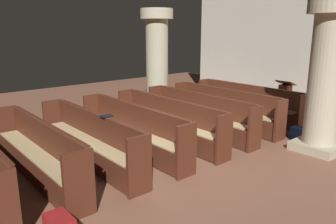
% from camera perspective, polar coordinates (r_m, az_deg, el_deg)
% --- Properties ---
extents(ground_plane, '(19.20, 19.20, 0.00)m').
position_cam_1_polar(ground_plane, '(6.55, 0.19, -8.28)').
color(ground_plane, brown).
extents(back_wall, '(10.00, 0.16, 4.50)m').
position_cam_1_polar(back_wall, '(11.03, 25.47, 11.51)').
color(back_wall, beige).
rests_on(back_wall, ground).
extents(pew_row_0, '(3.37, 0.46, 0.96)m').
position_cam_1_polar(pew_row_0, '(9.59, 13.50, 1.71)').
color(pew_row_0, '#562819').
rests_on(pew_row_0, ground).
extents(pew_row_1, '(3.37, 0.46, 0.96)m').
position_cam_1_polar(pew_row_1, '(8.84, 9.73, 0.85)').
color(pew_row_1, '#562819').
rests_on(pew_row_1, ground).
extents(pew_row_2, '(3.37, 0.47, 0.96)m').
position_cam_1_polar(pew_row_2, '(8.13, 5.28, -0.17)').
color(pew_row_2, '#562819').
rests_on(pew_row_2, ground).
extents(pew_row_3, '(3.37, 0.46, 0.96)m').
position_cam_1_polar(pew_row_3, '(7.48, 0.01, -1.37)').
color(pew_row_3, '#562819').
rests_on(pew_row_3, ground).
extents(pew_row_4, '(3.37, 0.46, 0.96)m').
position_cam_1_polar(pew_row_4, '(6.91, -6.19, -2.78)').
color(pew_row_4, '#562819').
rests_on(pew_row_4, ground).
extents(pew_row_5, '(3.37, 0.47, 0.96)m').
position_cam_1_polar(pew_row_5, '(6.44, -13.43, -4.36)').
color(pew_row_5, '#562819').
rests_on(pew_row_5, ground).
extents(pew_row_6, '(3.37, 0.47, 0.96)m').
position_cam_1_polar(pew_row_6, '(6.09, -21.67, -6.08)').
color(pew_row_6, '#562819').
rests_on(pew_row_6, ground).
extents(pillar_aisle_side, '(0.97, 0.97, 3.08)m').
position_cam_1_polar(pillar_aisle_side, '(7.39, 25.61, 5.86)').
color(pillar_aisle_side, tan).
rests_on(pillar_aisle_side, ground).
extents(pillar_far_side, '(0.97, 0.97, 3.08)m').
position_cam_1_polar(pillar_far_side, '(10.20, -1.90, 9.14)').
color(pillar_far_side, tan).
rests_on(pillar_far_side, ground).
extents(lectern, '(0.48, 0.45, 1.08)m').
position_cam_1_polar(lectern, '(10.10, 19.39, 1.65)').
color(lectern, brown).
rests_on(lectern, ground).
extents(hymn_book, '(0.16, 0.20, 0.03)m').
position_cam_1_polar(hymn_book, '(6.07, -10.53, -0.69)').
color(hymn_book, black).
rests_on(hymn_book, pew_row_5).
extents(kneeler_box_blue, '(0.33, 0.26, 0.26)m').
position_cam_1_polar(kneeler_box_blue, '(8.34, 21.58, -3.37)').
color(kneeler_box_blue, navy).
rests_on(kneeler_box_blue, ground).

